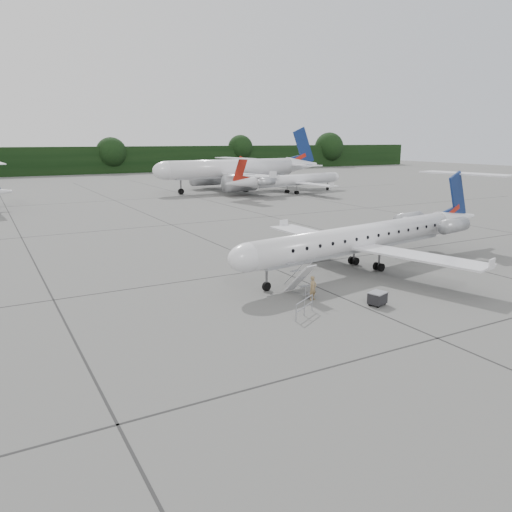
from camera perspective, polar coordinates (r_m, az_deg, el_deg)
ground at (r=37.08m, az=13.38°, el=-2.98°), size 320.00×320.00×0.00m
treeline at (r=158.09m, az=-20.59°, el=10.16°), size 260.00×4.00×8.00m
main_regional_jet at (r=39.79m, az=11.76°, el=3.47°), size 30.62×24.13×7.14m
airstair at (r=33.02m, az=5.04°, el=-2.64°), size 1.17×2.26×2.24m
passenger at (r=32.27m, az=6.52°, el=-3.67°), size 0.65×0.50×1.58m
safety_railing at (r=29.43m, az=5.54°, el=-5.91°), size 1.94×1.18×1.00m
baggage_cart at (r=32.06m, az=13.71°, el=-4.71°), size 1.25×1.12×0.91m
bg_narrowbody at (r=99.91m, az=-2.81°, el=10.97°), size 36.11×26.89×12.51m
bg_regional_right at (r=96.44m, az=4.57°, el=9.28°), size 30.64×24.64×7.17m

